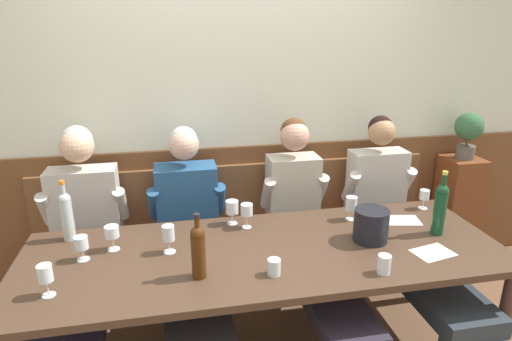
{
  "coord_description": "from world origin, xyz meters",
  "views": [
    {
      "loc": [
        -0.47,
        -1.99,
        1.93
      ],
      "look_at": [
        0.02,
        0.42,
        1.09
      ],
      "focal_mm": 30.57,
      "sensor_mm": 36.0,
      "label": 1
    }
  ],
  "objects_px": {
    "wine_glass_center_front": "(351,204)",
    "wine_glass_near_bucket": "(112,233)",
    "dining_table": "(266,261)",
    "person_left_seat": "(401,230)",
    "person_right_seat": "(191,248)",
    "wine_glass_right_end": "(81,243)",
    "wine_glass_left_end": "(232,208)",
    "wall_bench": "(243,256)",
    "wine_bottle_clear_water": "(198,250)",
    "wine_bottle_green_tall": "(440,207)",
    "ice_bucket": "(371,225)",
    "person_center_left_seat": "(78,257)",
    "wine_glass_mid_left": "(424,195)",
    "wine_bottle_amber_mid": "(67,214)",
    "water_tumbler_center": "(384,264)",
    "wine_glass_by_bottle": "(168,234)",
    "person_center_right_seat": "(308,233)",
    "water_tumbler_left": "(274,267)",
    "wine_glass_center_rear": "(45,275)",
    "wine_glass_mid_right": "(247,210)",
    "potted_plant": "(469,131)"
  },
  "relations": [
    {
      "from": "wine_glass_center_front",
      "to": "wine_glass_near_bucket",
      "type": "xyz_separation_m",
      "value": [
        -1.42,
        -0.11,
        -0.01
      ]
    },
    {
      "from": "dining_table",
      "to": "person_left_seat",
      "type": "bearing_deg",
      "value": 18.49
    },
    {
      "from": "person_right_seat",
      "to": "wine_glass_right_end",
      "type": "distance_m",
      "value": 0.67
    },
    {
      "from": "wine_glass_left_end",
      "to": "wall_bench",
      "type": "bearing_deg",
      "value": 72.15
    },
    {
      "from": "person_right_seat",
      "to": "dining_table",
      "type": "bearing_deg",
      "value": -42.7
    },
    {
      "from": "dining_table",
      "to": "wine_bottle_clear_water",
      "type": "height_order",
      "value": "wine_bottle_clear_water"
    },
    {
      "from": "wall_bench",
      "to": "dining_table",
      "type": "height_order",
      "value": "wall_bench"
    },
    {
      "from": "dining_table",
      "to": "wine_bottle_green_tall",
      "type": "distance_m",
      "value": 1.05
    },
    {
      "from": "ice_bucket",
      "to": "wine_bottle_green_tall",
      "type": "height_order",
      "value": "wine_bottle_green_tall"
    },
    {
      "from": "person_center_left_seat",
      "to": "wine_glass_mid_left",
      "type": "relative_size",
      "value": 10.57
    },
    {
      "from": "person_left_seat",
      "to": "wine_bottle_amber_mid",
      "type": "relative_size",
      "value": 3.87
    },
    {
      "from": "person_right_seat",
      "to": "water_tumbler_center",
      "type": "relative_size",
      "value": 14.17
    },
    {
      "from": "wine_bottle_amber_mid",
      "to": "wine_glass_by_bottle",
      "type": "xyz_separation_m",
      "value": [
        0.56,
        -0.26,
        -0.05
      ]
    },
    {
      "from": "person_center_right_seat",
      "to": "water_tumbler_center",
      "type": "height_order",
      "value": "person_center_right_seat"
    },
    {
      "from": "water_tumbler_left",
      "to": "wine_bottle_green_tall",
      "type": "bearing_deg",
      "value": 12.97
    },
    {
      "from": "person_center_right_seat",
      "to": "wine_glass_center_rear",
      "type": "xyz_separation_m",
      "value": [
        -1.42,
        -0.58,
        0.23
      ]
    },
    {
      "from": "wine_glass_near_bucket",
      "to": "wine_glass_left_end",
      "type": "relative_size",
      "value": 0.93
    },
    {
      "from": "wine_bottle_amber_mid",
      "to": "wine_glass_near_bucket",
      "type": "bearing_deg",
      "value": -34.03
    },
    {
      "from": "wine_glass_mid_left",
      "to": "wine_glass_left_end",
      "type": "bearing_deg",
      "value": 179.06
    },
    {
      "from": "wall_bench",
      "to": "water_tumbler_left",
      "type": "distance_m",
      "value": 1.13
    },
    {
      "from": "wall_bench",
      "to": "wine_glass_center_front",
      "type": "height_order",
      "value": "wall_bench"
    },
    {
      "from": "wine_glass_right_end",
      "to": "wine_glass_center_rear",
      "type": "bearing_deg",
      "value": -108.41
    },
    {
      "from": "water_tumbler_left",
      "to": "wine_glass_near_bucket",
      "type": "bearing_deg",
      "value": 152.72
    },
    {
      "from": "wine_glass_center_front",
      "to": "wine_glass_mid_left",
      "type": "xyz_separation_m",
      "value": [
        0.54,
        0.07,
        -0.01
      ]
    },
    {
      "from": "wine_bottle_green_tall",
      "to": "wine_glass_right_end",
      "type": "distance_m",
      "value": 1.99
    },
    {
      "from": "water_tumbler_left",
      "to": "wine_bottle_clear_water",
      "type": "bearing_deg",
      "value": 171.52
    },
    {
      "from": "wine_glass_mid_left",
      "to": "wine_glass_near_bucket",
      "type": "xyz_separation_m",
      "value": [
        -1.96,
        -0.17,
        0.01
      ]
    },
    {
      "from": "wine_bottle_clear_water",
      "to": "wine_bottle_amber_mid",
      "type": "relative_size",
      "value": 0.94
    },
    {
      "from": "person_right_seat",
      "to": "wine_glass_mid_right",
      "type": "distance_m",
      "value": 0.43
    },
    {
      "from": "wine_glass_center_rear",
      "to": "wine_bottle_amber_mid",
      "type": "bearing_deg",
      "value": 91.34
    },
    {
      "from": "wine_glass_mid_right",
      "to": "wine_glass_left_end",
      "type": "distance_m",
      "value": 0.1
    },
    {
      "from": "person_center_left_seat",
      "to": "person_center_right_seat",
      "type": "distance_m",
      "value": 1.41
    },
    {
      "from": "person_center_right_seat",
      "to": "water_tumbler_left",
      "type": "height_order",
      "value": "person_center_right_seat"
    },
    {
      "from": "wine_glass_near_bucket",
      "to": "wine_glass_left_end",
      "type": "distance_m",
      "value": 0.71
    },
    {
      "from": "person_right_seat",
      "to": "person_left_seat",
      "type": "bearing_deg",
      "value": -0.83
    },
    {
      "from": "wine_bottle_clear_water",
      "to": "wine_glass_by_bottle",
      "type": "distance_m",
      "value": 0.31
    },
    {
      "from": "wall_bench",
      "to": "potted_plant",
      "type": "xyz_separation_m",
      "value": [
        1.76,
        0.03,
        0.86
      ]
    },
    {
      "from": "person_center_right_seat",
      "to": "potted_plant",
      "type": "relative_size",
      "value": 3.85
    },
    {
      "from": "wine_glass_by_bottle",
      "to": "wine_glass_right_end",
      "type": "height_order",
      "value": "wine_glass_by_bottle"
    },
    {
      "from": "wine_glass_mid_right",
      "to": "water_tumbler_left",
      "type": "bearing_deg",
      "value": -85.85
    },
    {
      "from": "ice_bucket",
      "to": "wine_glass_by_bottle",
      "type": "bearing_deg",
      "value": 175.76
    },
    {
      "from": "water_tumbler_left",
      "to": "wine_glass_right_end",
      "type": "bearing_deg",
      "value": 160.65
    },
    {
      "from": "water_tumbler_left",
      "to": "wine_glass_mid_left",
      "type": "bearing_deg",
      "value": 26.75
    },
    {
      "from": "wine_glass_by_bottle",
      "to": "wine_glass_center_front",
      "type": "height_order",
      "value": "wine_glass_by_bottle"
    },
    {
      "from": "wine_bottle_amber_mid",
      "to": "wine_glass_mid_right",
      "type": "distance_m",
      "value": 1.02
    },
    {
      "from": "wall_bench",
      "to": "potted_plant",
      "type": "distance_m",
      "value": 1.96
    },
    {
      "from": "wine_glass_mid_left",
      "to": "water_tumbler_left",
      "type": "bearing_deg",
      "value": -153.25
    },
    {
      "from": "wine_bottle_amber_mid",
      "to": "wine_glass_right_end",
      "type": "distance_m",
      "value": 0.28
    },
    {
      "from": "wine_bottle_clear_water",
      "to": "person_center_right_seat",
      "type": "bearing_deg",
      "value": 37.29
    },
    {
      "from": "dining_table",
      "to": "water_tumbler_left",
      "type": "relative_size",
      "value": 31.4
    }
  ]
}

